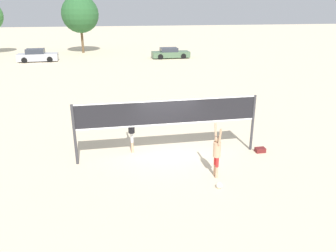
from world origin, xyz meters
The scene contains 9 objects.
ground_plane centered at (0.00, 0.00, 0.00)m, with size 200.00×200.00×0.00m, color beige.
volleyball_net centered at (0.00, 0.00, 1.81)m, with size 7.71×0.11×2.53m.
player_spiker centered at (1.44, -2.10, 1.08)m, with size 0.28×0.69×2.06m.
player_blocker centered at (-1.47, 0.78, 1.17)m, with size 0.28×0.71×2.21m.
volleyball centered at (1.30, -2.94, 0.11)m, with size 0.23×0.23×0.23m.
gear_bag centered at (4.11, -0.35, 0.10)m, with size 0.43×0.29×0.20m.
parked_car_near centered at (5.65, 28.01, 0.58)m, with size 4.64×1.96×1.28m.
parked_car_mid centered at (-10.14, 28.29, 0.66)m, with size 4.52×2.03×1.47m.
tree_left_cluster centered at (-5.30, 35.19, 5.11)m, with size 4.93×4.93×7.59m.
Camera 1 is at (-2.42, -12.61, 6.10)m, focal length 35.00 mm.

